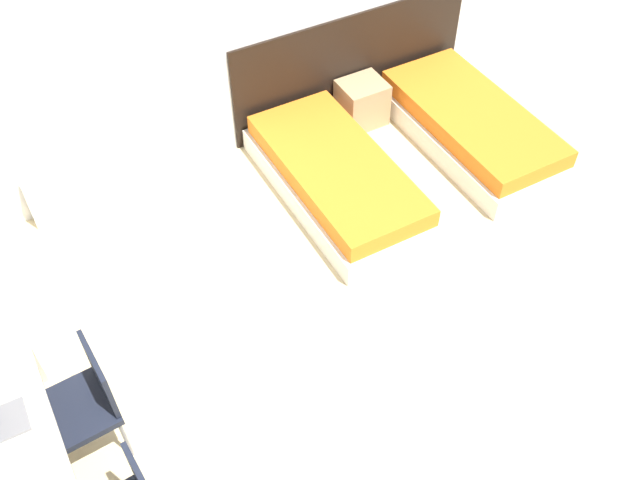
{
  "coord_description": "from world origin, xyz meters",
  "views": [
    {
      "loc": [
        -1.64,
        -0.71,
        4.24
      ],
      "look_at": [
        0.0,
        2.21,
        0.55
      ],
      "focal_mm": 40.0,
      "sensor_mm": 36.0,
      "label": 1
    }
  ],
  "objects_px": {
    "chair_near_laptop": "(83,401)",
    "nightstand": "(362,102)",
    "bed_near_door": "(471,126)",
    "bed_near_window": "(337,178)"
  },
  "relations": [
    {
      "from": "chair_near_laptop",
      "to": "nightstand",
      "type": "bearing_deg",
      "value": 28.72
    },
    {
      "from": "nightstand",
      "to": "bed_near_door",
      "type": "bearing_deg",
      "value": -46.81
    },
    {
      "from": "bed_near_door",
      "to": "chair_near_laptop",
      "type": "relative_size",
      "value": 2.12
    },
    {
      "from": "bed_near_window",
      "to": "bed_near_door",
      "type": "xyz_separation_m",
      "value": [
        1.4,
        0.0,
        0.0
      ]
    },
    {
      "from": "nightstand",
      "to": "bed_near_window",
      "type": "bearing_deg",
      "value": -133.19
    },
    {
      "from": "bed_near_window",
      "to": "chair_near_laptop",
      "type": "height_order",
      "value": "chair_near_laptop"
    },
    {
      "from": "bed_near_window",
      "to": "bed_near_door",
      "type": "distance_m",
      "value": 1.4
    },
    {
      "from": "bed_near_door",
      "to": "chair_near_laptop",
      "type": "height_order",
      "value": "chair_near_laptop"
    },
    {
      "from": "bed_near_window",
      "to": "bed_near_door",
      "type": "relative_size",
      "value": 1.0
    },
    {
      "from": "bed_near_window",
      "to": "chair_near_laptop",
      "type": "xyz_separation_m",
      "value": [
        -2.46,
        -1.23,
        0.32
      ]
    }
  ]
}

